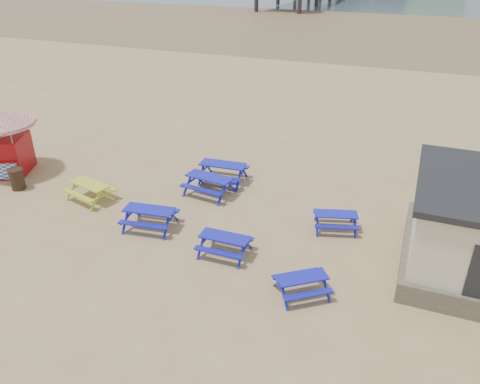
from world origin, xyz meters
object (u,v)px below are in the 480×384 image
at_px(picnic_table_blue_a, 209,185).
at_px(ice_cream_kiosk, 0,134).
at_px(picnic_table_yellow, 91,192).
at_px(litter_bin, 17,179).
at_px(picnic_table_blue_b, 223,172).

relative_size(picnic_table_blue_a, ice_cream_kiosk, 0.49).
distance_m(picnic_table_yellow, ice_cream_kiosk, 5.66).
xyz_separation_m(ice_cream_kiosk, litter_bin, (1.76, -1.18, -1.42)).
bearing_deg(ice_cream_kiosk, picnic_table_blue_b, -7.43).
height_order(picnic_table_blue_a, ice_cream_kiosk, ice_cream_kiosk).
bearing_deg(litter_bin, ice_cream_kiosk, 145.99).
relative_size(picnic_table_blue_b, litter_bin, 2.29).
xyz_separation_m(picnic_table_yellow, litter_bin, (-3.63, -0.36, 0.10)).
height_order(picnic_table_blue_b, ice_cream_kiosk, ice_cream_kiosk).
distance_m(ice_cream_kiosk, litter_bin, 2.55).
xyz_separation_m(picnic_table_blue_b, picnic_table_yellow, (-4.47, -3.70, -0.05)).
xyz_separation_m(picnic_table_blue_a, picnic_table_yellow, (-4.44, -2.32, -0.04)).
distance_m(picnic_table_blue_b, picnic_table_yellow, 5.81).
relative_size(picnic_table_blue_b, picnic_table_yellow, 1.02).
bearing_deg(picnic_table_blue_a, picnic_table_yellow, -145.24).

